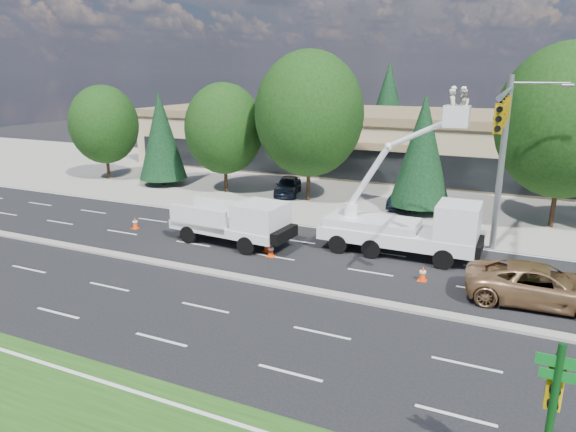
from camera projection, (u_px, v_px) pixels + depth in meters
The scene contains 24 objects.
ground at pixel (244, 279), 23.36m from camera, with size 140.00×140.00×0.00m, color black.
concrete_apron at pixel (367, 190), 40.88m from camera, with size 140.00×22.00×0.01m, color gray.
road_median at pixel (244, 278), 23.35m from camera, with size 120.00×0.55×0.12m, color gray.
strip_mall at pixel (397, 140), 48.84m from camera, with size 50.40×15.40×5.50m.
tree_front_a at pixel (104, 125), 43.99m from camera, with size 5.81×5.81×8.06m.
tree_front_b at pixel (161, 136), 41.77m from camera, with size 3.87×3.87×7.62m.
tree_front_c at pixel (224, 129), 39.15m from camera, with size 6.04×6.04×8.38m.
tree_front_d at pixel (309, 114), 36.00m from camera, with size 7.68×7.68×10.65m.
tree_front_e at pixel (423, 150), 33.36m from camera, with size 3.97×3.97×7.83m.
tree_front_f at pixel (566, 121), 29.58m from camera, with size 7.83×7.83×10.86m.
tree_back_a at pixel (280, 110), 66.13m from camera, with size 4.11×4.11×8.11m.
tree_back_b at pixel (388, 103), 60.22m from camera, with size 5.25×5.25×10.34m.
tree_back_c at pixel (517, 109), 54.72m from camera, with size 4.97×4.97×9.81m.
signal_mast at pixel (503, 140), 23.88m from camera, with size 2.76×10.16×9.00m.
street_sign_pole at pixel (552, 409), 10.56m from camera, with size 0.90×0.44×4.00m.
utility_pickup at pixel (236, 226), 27.83m from camera, with size 6.71×3.02×2.50m.
bucket_truck at pixel (412, 222), 25.80m from camera, with size 7.91×2.62×8.49m.
traffic_cone_a at pixel (135, 223), 30.83m from camera, with size 0.40×0.40×0.70m.
traffic_cone_b at pixel (267, 245), 26.90m from camera, with size 0.40×0.40×0.70m.
traffic_cone_c at pixel (271, 250), 26.16m from camera, with size 0.40×0.40×0.70m.
traffic_cone_d at pixel (423, 274), 23.14m from camera, with size 0.40×0.40×0.70m.
minivan at pixel (540, 285), 20.75m from camera, with size 2.68×5.81×1.61m, color #A2784E.
parked_car_west at pixel (288, 186), 39.21m from camera, with size 1.67×4.15×1.41m, color black.
parked_car_east at pixel (405, 197), 35.64m from camera, with size 1.50×4.29×1.41m, color black.
Camera 1 is at (10.81, -18.91, 9.15)m, focal length 32.00 mm.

